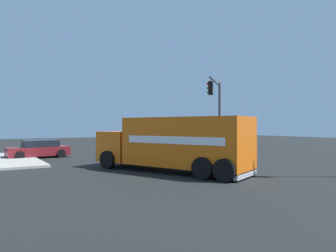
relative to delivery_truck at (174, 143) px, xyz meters
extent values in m
plane|color=black|center=(-1.38, -1.45, -1.48)|extent=(100.00, 100.00, 0.00)
cube|color=orange|center=(-0.66, -0.27, 0.10)|extent=(6.93, 4.72, 2.46)
cube|color=orange|center=(3.36, 1.40, -0.28)|extent=(2.68, 2.95, 1.70)
cube|color=black|center=(4.15, 1.73, 0.06)|extent=(0.85, 1.89, 0.88)
cube|color=#B2B2B7|center=(-3.57, -1.48, -1.29)|extent=(1.07, 2.20, 0.21)
cube|color=white|center=(-1.12, 0.84, 0.22)|extent=(5.05, 2.11, 0.36)
cube|color=white|center=(-0.19, -1.39, 0.22)|extent=(5.05, 2.11, 0.36)
cylinder|color=black|center=(2.84, 2.53, -0.98)|extent=(1.03, 0.64, 1.00)
cylinder|color=black|center=(3.79, 0.24, -0.98)|extent=(1.03, 0.64, 1.00)
cylinder|color=black|center=(-2.66, 0.24, -0.98)|extent=(1.03, 0.64, 1.00)
cylinder|color=black|center=(-1.71, -2.05, -0.98)|extent=(1.03, 0.64, 1.00)
cylinder|color=black|center=(-3.63, -0.17, -0.98)|extent=(1.03, 0.64, 1.00)
cylinder|color=black|center=(-2.67, -2.46, -0.98)|extent=(1.03, 0.64, 1.00)
cylinder|color=#38383D|center=(6.30, -8.73, 1.52)|extent=(0.20, 0.20, 6.00)
cylinder|color=#38383D|center=(4.70, -6.86, 4.27)|extent=(3.30, 3.83, 0.12)
cylinder|color=#38383D|center=(3.32, -5.25, 4.15)|extent=(0.03, 0.03, 0.25)
cube|color=black|center=(3.32, -5.25, 3.55)|extent=(0.42, 0.42, 0.95)
sphere|color=red|center=(3.46, -5.13, 3.86)|extent=(0.20, 0.20, 0.20)
sphere|color=#EFA314|center=(3.46, -5.13, 3.55)|extent=(0.20, 0.20, 0.20)
sphere|color=#19CC4C|center=(3.46, -5.13, 3.24)|extent=(0.20, 0.20, 0.20)
cube|color=maroon|center=(11.23, 4.74, -0.99)|extent=(2.09, 4.41, 0.65)
cube|color=black|center=(11.24, 4.59, -0.42)|extent=(1.74, 2.51, 0.50)
cylinder|color=black|center=(10.21, 6.10, -1.17)|extent=(0.24, 0.63, 0.62)
cylinder|color=black|center=(12.05, 6.22, -1.17)|extent=(0.24, 0.63, 0.62)
cylinder|color=black|center=(10.41, 3.26, -1.17)|extent=(0.24, 0.63, 0.62)
cylinder|color=black|center=(12.24, 3.39, -1.17)|extent=(0.24, 0.63, 0.62)
camera|label=1|loc=(-13.38, 8.78, 0.91)|focal=33.02mm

